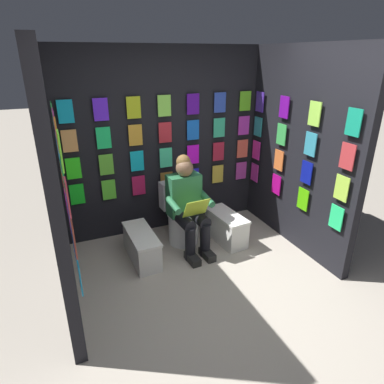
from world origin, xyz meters
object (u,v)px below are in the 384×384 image
toilet (181,217)px  comic_longbox_far (226,227)px  comic_longbox_near (142,246)px  person_reading (188,204)px

toilet → comic_longbox_far: 0.61m
comic_longbox_near → comic_longbox_far: comic_longbox_far is taller
person_reading → toilet: bearing=-90.5°
comic_longbox_near → comic_longbox_far: bearing=178.7°
toilet → person_reading: size_ratio=0.65×
person_reading → comic_longbox_far: bearing=172.3°
toilet → comic_longbox_far: bearing=150.2°
comic_longbox_near → person_reading: bearing=-177.7°
comic_longbox_near → comic_longbox_far: 1.13m
comic_longbox_far → comic_longbox_near: bearing=-5.6°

